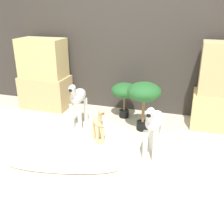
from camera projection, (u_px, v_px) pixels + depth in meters
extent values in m
plane|color=beige|center=(97.00, 158.00, 2.97)|extent=(14.00, 14.00, 0.00)
cube|color=#38332D|center=(132.00, 41.00, 3.97)|extent=(6.40, 0.08, 2.20)
cube|color=tan|center=(46.00, 92.00, 4.36)|extent=(0.78, 0.46, 0.52)
cube|color=#D1B775|center=(42.00, 58.00, 4.15)|extent=(0.71, 0.42, 0.60)
cube|color=#D1B775|center=(221.00, 111.00, 3.62)|extent=(0.78, 0.46, 0.50)
cylinder|color=white|center=(155.00, 148.00, 2.83)|extent=(0.05, 0.05, 0.36)
cylinder|color=white|center=(145.00, 146.00, 2.87)|extent=(0.05, 0.05, 0.36)
cylinder|color=white|center=(161.00, 136.00, 3.07)|extent=(0.05, 0.05, 0.36)
cylinder|color=white|center=(152.00, 135.00, 3.11)|extent=(0.05, 0.05, 0.36)
ellipsoid|color=white|center=(155.00, 120.00, 2.87)|extent=(0.22, 0.42, 0.18)
cylinder|color=white|center=(151.00, 117.00, 2.68)|extent=(0.08, 0.12, 0.17)
ellipsoid|color=white|center=(150.00, 112.00, 2.61)|extent=(0.10, 0.16, 0.09)
sphere|color=black|center=(149.00, 115.00, 2.56)|extent=(0.05, 0.05, 0.05)
cube|color=black|center=(151.00, 116.00, 2.68)|extent=(0.02, 0.07, 0.14)
cylinder|color=white|center=(80.00, 117.00, 3.58)|extent=(0.05, 0.05, 0.36)
cylinder|color=white|center=(72.00, 117.00, 3.60)|extent=(0.05, 0.05, 0.36)
cylinder|color=white|center=(86.00, 110.00, 3.83)|extent=(0.05, 0.05, 0.36)
cylinder|color=white|center=(79.00, 109.00, 3.85)|extent=(0.05, 0.05, 0.36)
ellipsoid|color=white|center=(78.00, 96.00, 3.62)|extent=(0.22, 0.42, 0.18)
cylinder|color=white|center=(74.00, 92.00, 3.42)|extent=(0.08, 0.12, 0.17)
ellipsoid|color=white|center=(72.00, 88.00, 3.35)|extent=(0.10, 0.16, 0.09)
sphere|color=black|center=(70.00, 90.00, 3.30)|extent=(0.05, 0.05, 0.05)
cube|color=black|center=(74.00, 92.00, 3.42)|extent=(0.02, 0.07, 0.14)
cylinder|color=#E0C184|center=(102.00, 136.00, 3.24)|extent=(0.04, 0.04, 0.22)
cylinder|color=#E0C184|center=(97.00, 136.00, 3.22)|extent=(0.04, 0.04, 0.22)
cylinder|color=#E0C184|center=(99.00, 130.00, 3.37)|extent=(0.04, 0.04, 0.22)
cylinder|color=#E0C184|center=(94.00, 131.00, 3.35)|extent=(0.04, 0.04, 0.22)
ellipsoid|color=#E0C184|center=(98.00, 122.00, 3.24)|extent=(0.22, 0.24, 0.11)
cylinder|color=#E0C184|center=(100.00, 116.00, 3.11)|extent=(0.11, 0.12, 0.20)
ellipsoid|color=#E0C184|center=(101.00, 111.00, 3.03)|extent=(0.13, 0.14, 0.07)
sphere|color=brown|center=(103.00, 113.00, 2.98)|extent=(0.04, 0.04, 0.04)
cylinder|color=black|center=(142.00, 126.00, 3.63)|extent=(0.16, 0.16, 0.12)
cylinder|color=brown|center=(143.00, 111.00, 3.54)|extent=(0.04, 0.04, 0.31)
ellipsoid|color=#235B28|center=(144.00, 92.00, 3.44)|extent=(0.45, 0.45, 0.25)
cylinder|color=black|center=(124.00, 114.00, 4.03)|extent=(0.15, 0.15, 0.11)
cylinder|color=brown|center=(124.00, 104.00, 3.97)|extent=(0.03, 0.03, 0.21)
ellipsoid|color=#235B28|center=(124.00, 90.00, 3.89)|extent=(0.40, 0.40, 0.22)
ellipsoid|color=silver|center=(62.00, 166.00, 2.80)|extent=(1.25, 0.52, 0.04)
cone|color=white|center=(23.00, 161.00, 2.82)|extent=(0.10, 0.10, 0.05)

